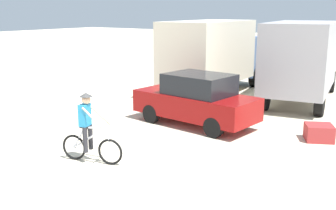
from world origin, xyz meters
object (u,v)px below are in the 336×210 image
object	(u,v)px
cyclist_orange_shirt	(89,130)
supply_crate	(319,133)
box_truck_cream_rv	(214,53)
sedan_parked	(196,100)
box_truck_grey_hauler	(303,57)

from	to	relation	value
cyclist_orange_shirt	supply_crate	world-z (taller)	cyclist_orange_shirt
box_truck_cream_rv	sedan_parked	distance (m)	5.61
sedan_parked	cyclist_orange_shirt	bearing A→B (deg)	-95.51
cyclist_orange_shirt	box_truck_cream_rv	bearing A→B (deg)	100.01
box_truck_cream_rv	box_truck_grey_hauler	xyz separation A→B (m)	(3.86, 0.66, 0.00)
box_truck_grey_hauler	supply_crate	bearing A→B (deg)	-66.84
box_truck_cream_rv	box_truck_grey_hauler	world-z (taller)	same
sedan_parked	supply_crate	xyz separation A→B (m)	(3.90, 0.64, -0.64)
box_truck_cream_rv	supply_crate	xyz separation A→B (m)	(6.04, -4.45, -1.63)
box_truck_cream_rv	supply_crate	distance (m)	7.68
box_truck_cream_rv	box_truck_grey_hauler	distance (m)	3.91
sedan_parked	cyclist_orange_shirt	xyz separation A→B (m)	(-0.44, -4.54, -0.04)
sedan_parked	supply_crate	distance (m)	4.01
box_truck_grey_hauler	sedan_parked	size ratio (longest dim) A/B	1.61
box_truck_cream_rv	sedan_parked	size ratio (longest dim) A/B	1.57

